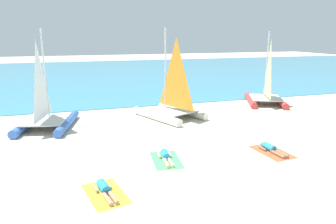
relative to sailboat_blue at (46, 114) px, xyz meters
name	(u,v)px	position (x,y,z in m)	size (l,w,h in m)	color
ground_plane	(147,113)	(5.95, 1.60, -0.79)	(120.00, 120.00, 0.00)	beige
ocean_water	(109,73)	(5.95, 23.37, -0.76)	(120.00, 40.00, 0.05)	teal
sailboat_blue	(46,114)	(0.00, 0.00, 0.00)	(3.40, 4.51, 5.29)	blue
sailboat_white	(171,105)	(7.13, 0.12, 0.01)	(4.06, 4.81, 5.35)	white
sailboat_red	(266,94)	(14.87, 1.68, -0.01)	(3.95, 4.67, 5.19)	#CC3838
towel_left	(106,194)	(2.31, -8.20, -0.78)	(1.10, 1.90, 0.01)	yellow
sunbather_left	(105,189)	(2.29, -8.13, -0.66)	(0.72, 1.56, 0.30)	#268CCC
towel_middle	(166,160)	(4.94, -6.15, -0.78)	(1.10, 1.90, 0.01)	#4CB266
sunbather_middle	(166,156)	(4.95, -6.08, -0.66)	(0.58, 1.57, 0.30)	#268CCC
towel_right	(272,152)	(9.58, -6.65, -0.78)	(1.10, 1.90, 0.01)	#EA5933
sunbather_right	(271,149)	(9.57, -6.59, -0.66)	(0.58, 1.57, 0.30)	#268CCC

